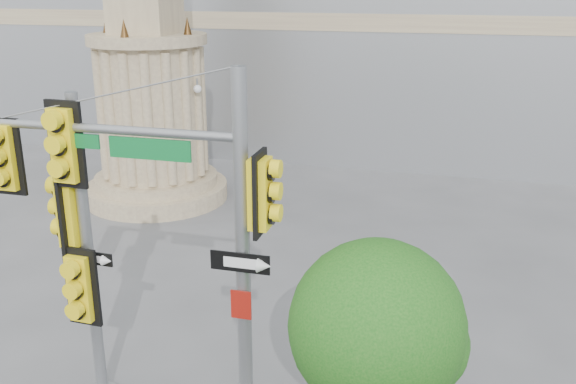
# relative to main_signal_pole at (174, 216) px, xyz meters

# --- Properties ---
(monument) EXTENTS (4.40, 4.40, 16.60)m
(monument) POSITION_rel_main_signal_pole_xyz_m (-5.28, 9.78, 2.05)
(monument) COLOR gray
(monument) RESTS_ON ground
(main_signal_pole) EXTENTS (4.35, 0.52, 5.60)m
(main_signal_pole) POSITION_rel_main_signal_pole_xyz_m (0.00, 0.00, 0.00)
(main_signal_pole) COLOR slate
(main_signal_pole) RESTS_ON ground
(secondary_signal_pole) EXTENTS (0.88, 0.68, 5.11)m
(secondary_signal_pole) POSITION_rel_main_signal_pole_xyz_m (-1.67, 0.13, -0.46)
(secondary_signal_pole) COLOR slate
(secondary_signal_pole) RESTS_ON ground
(street_tree) EXTENTS (2.31, 2.25, 3.60)m
(street_tree) POSITION_rel_main_signal_pole_xyz_m (3.01, -0.51, -1.10)
(street_tree) COLOR gray
(street_tree) RESTS_ON ground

